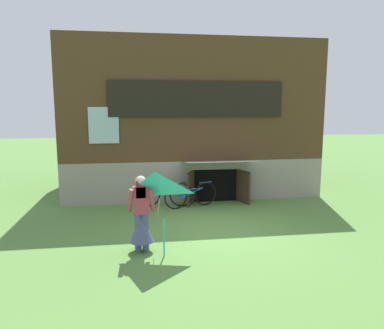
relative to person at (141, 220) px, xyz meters
name	(u,v)px	position (x,y,z in m)	size (l,w,h in m)	color
ground_plane	(217,232)	(1.84, 0.94, -0.69)	(60.00, 60.00, 0.00)	#56843D
log_house	(186,118)	(1.84, 6.67, 1.93)	(8.58, 6.56, 5.25)	gray
person	(141,220)	(0.00, 0.00, 0.00)	(0.61, 0.53, 1.65)	#474C75
kite	(155,196)	(0.27, -0.59, 0.66)	(1.18, 1.19, 1.69)	#2DB2CC
bicycle_blue	(191,195)	(1.55, 3.33, -0.31)	(1.69, 0.56, 0.80)	black
bicycle_silver	(165,194)	(0.76, 3.53, -0.30)	(1.75, 0.32, 0.80)	black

